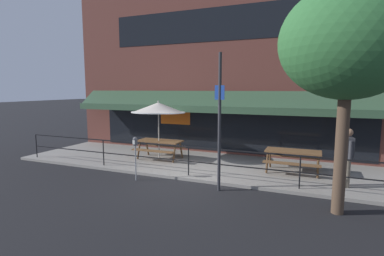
% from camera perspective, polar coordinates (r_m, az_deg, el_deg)
% --- Properties ---
extents(ground_plane, '(120.00, 120.00, 0.00)m').
position_cam_1_polar(ground_plane, '(9.77, -1.37, -10.02)').
color(ground_plane, black).
extents(patio_deck, '(15.00, 4.00, 0.10)m').
position_cam_1_polar(patio_deck, '(11.54, 2.69, -7.02)').
color(patio_deck, gray).
rests_on(patio_deck, ground).
extents(restaurant_building, '(15.00, 1.60, 8.05)m').
position_cam_1_polar(restaurant_building, '(13.33, 6.14, 11.98)').
color(restaurant_building, brown).
rests_on(restaurant_building, ground).
extents(patio_railing, '(13.84, 0.04, 0.97)m').
position_cam_1_polar(patio_railing, '(9.83, -0.67, -5.09)').
color(patio_railing, black).
rests_on(patio_railing, patio_deck).
extents(picnic_table_left, '(1.80, 1.42, 0.76)m').
position_cam_1_polar(picnic_table_left, '(12.22, -6.13, -3.08)').
color(picnic_table_left, brown).
rests_on(picnic_table_left, patio_deck).
extents(picnic_table_centre, '(1.80, 1.42, 0.76)m').
position_cam_1_polar(picnic_table_centre, '(10.74, 18.66, -4.91)').
color(picnic_table_centre, brown).
rests_on(picnic_table_centre, patio_deck).
extents(patio_umbrella_left, '(2.14, 2.14, 2.38)m').
position_cam_1_polar(patio_umbrella_left, '(11.97, -6.42, 3.80)').
color(patio_umbrella_left, '#B7B2A8').
rests_on(patio_umbrella_left, patio_deck).
extents(pedestrian_walking, '(0.30, 0.61, 1.71)m').
position_cam_1_polar(pedestrian_walking, '(9.78, 27.52, -4.47)').
color(pedestrian_walking, '#665B4C').
rests_on(pedestrian_walking, patio_deck).
extents(parking_meter_near, '(0.15, 0.16, 1.42)m').
position_cam_1_polar(parking_meter_near, '(9.72, -10.77, -3.27)').
color(parking_meter_near, gray).
rests_on(parking_meter_near, ground).
extents(street_sign_pole, '(0.28, 0.09, 3.94)m').
position_cam_1_polar(street_sign_pole, '(8.49, 5.26, 1.28)').
color(street_sign_pole, '#2D2D33').
rests_on(street_sign_pole, ground).
extents(street_tree_curbside, '(3.03, 2.72, 5.71)m').
position_cam_1_polar(street_tree_curbside, '(7.67, 28.40, 15.49)').
color(street_tree_curbside, brown).
rests_on(street_tree_curbside, ground).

